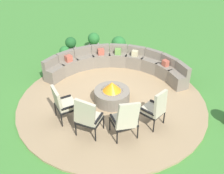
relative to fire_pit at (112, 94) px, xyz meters
The scene contains 12 objects.
ground_plane 0.32m from the fire_pit, ahead, with size 24.00×24.00×0.00m, color #478C38.
patio_circle 0.29m from the fire_pit, ahead, with size 5.66×5.66×0.06m, color tan.
fire_pit is the anchor object (origin of this frame).
curved_stone_bench 1.81m from the fire_pit, 85.35° to the left, with size 4.79×2.04×0.76m.
lounge_chair_front_left 1.58m from the fire_pit, 147.05° to the right, with size 0.76×0.77×1.06m.
lounge_chair_front_right 1.59m from the fire_pit, 112.04° to the right, with size 0.75×0.74×1.18m.
lounge_chair_back_left 1.59m from the fire_pit, 76.85° to the right, with size 0.77×0.77×1.17m.
lounge_chair_back_right 1.58m from the fire_pit, 42.57° to the right, with size 0.75×0.76×1.11m.
potted_plant_1 3.31m from the fire_pit, 86.24° to the left, with size 0.57×0.57×0.77m.
potted_plant_3 3.86m from the fire_pit, 102.01° to the left, with size 0.49×0.49×0.72m.
potted_plant_4 3.30m from the fire_pit, 123.99° to the left, with size 0.40×0.40×0.60m.
potted_plant_5 3.64m from the fire_pit, 117.42° to the left, with size 0.44×0.44×0.76m.
Camera 1 is at (0.10, -6.73, 5.00)m, focal length 44.00 mm.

